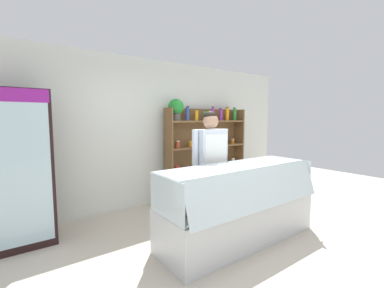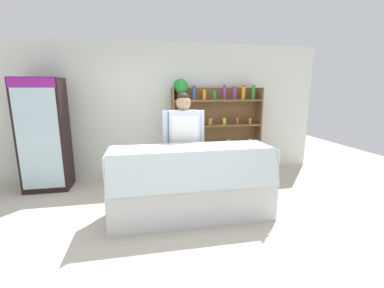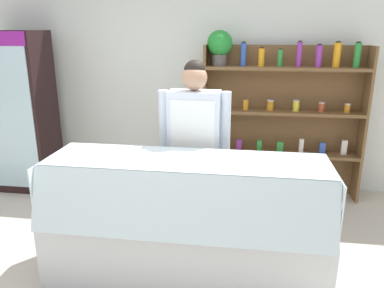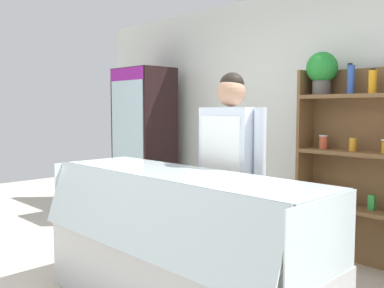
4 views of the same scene
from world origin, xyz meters
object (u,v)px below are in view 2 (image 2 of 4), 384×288
object	(u,v)px
shelving_unit	(212,122)
drinks_fridge	(44,135)
deli_display_case	(191,195)
shop_clerk	(184,138)

from	to	relation	value
shelving_unit	drinks_fridge	bearing A→B (deg)	-175.59
drinks_fridge	deli_display_case	bearing A→B (deg)	-33.26
drinks_fridge	shop_clerk	size ratio (longest dim) A/B	1.14
drinks_fridge	shelving_unit	size ratio (longest dim) A/B	1.00
shelving_unit	deli_display_case	bearing A→B (deg)	-113.57
drinks_fridge	shelving_unit	world-z (taller)	shelving_unit
shelving_unit	deli_display_case	distance (m)	2.10
drinks_fridge	deli_display_case	xyz separation A→B (m)	(2.35, -1.54, -0.68)
deli_display_case	shop_clerk	distance (m)	0.93
deli_display_case	shop_clerk	world-z (taller)	shop_clerk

